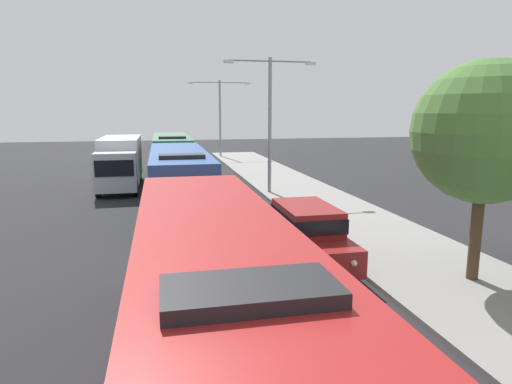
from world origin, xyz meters
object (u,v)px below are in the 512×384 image
roadside_tree (485,133)px  bus_lead (214,298)px  bus_middle (172,155)px  box_truck_oncoming (121,161)px  streetlamp_mid (270,111)px  streetlamp_far (220,110)px  white_suv (307,232)px  bus_second_in_line (179,181)px

roadside_tree → bus_lead: bearing=-157.2°
bus_middle → box_truck_oncoming: (-3.30, -3.43, 0.02)m
bus_lead → streetlamp_mid: 18.80m
streetlamp_mid → roadside_tree: streetlamp_mid is taller
bus_middle → streetlamp_far: (5.40, 13.39, 3.26)m
streetlamp_far → roadside_tree: 35.79m
streetlamp_mid → streetlamp_far: (0.00, 21.24, 0.12)m
streetlamp_mid → streetlamp_far: size_ratio=0.99×
bus_middle → white_suv: bus_middle is taller
box_truck_oncoming → streetlamp_mid: (8.70, -4.42, 3.12)m
bus_second_in_line → white_suv: (3.70, -7.36, -0.66)m
streetlamp_mid → roadside_tree: 14.67m
streetlamp_mid → box_truck_oncoming: bearing=153.1°
bus_middle → roadside_tree: roadside_tree is taller
streetlamp_mid → roadside_tree: (2.36, -14.47, -0.54)m
white_suv → bus_middle: bearing=100.6°
white_suv → streetlamp_far: size_ratio=0.63×
bus_second_in_line → box_truck_oncoming: size_ratio=1.29×
bus_middle → streetlamp_far: streetlamp_far is taller
white_suv → roadside_tree: (4.06, -2.64, 3.26)m
roadside_tree → bus_second_in_line: bearing=127.8°
streetlamp_mid → bus_second_in_line: bearing=-140.4°
bus_middle → bus_lead: bearing=-90.0°
bus_middle → box_truck_oncoming: 4.76m
white_suv → roadside_tree: bearing=-33.0°
box_truck_oncoming → streetlamp_mid: 10.24m
white_suv → roadside_tree: size_ratio=0.79×
box_truck_oncoming → roadside_tree: bearing=-59.6°
bus_second_in_line → streetlamp_far: 26.46m
bus_second_in_line → streetlamp_far: streetlamp_far is taller
bus_lead → streetlamp_far: size_ratio=1.37×
bus_middle → box_truck_oncoming: size_ratio=1.31×
box_truck_oncoming → streetlamp_far: (8.70, 16.82, 3.24)m
streetlamp_far → roadside_tree: size_ratio=1.27×
roadside_tree → bus_middle: bearing=109.2°
bus_second_in_line → bus_middle: bearing=90.0°
bus_middle → streetlamp_far: 14.80m
bus_lead → box_truck_oncoming: size_ratio=1.29×
bus_lead → streetlamp_mid: streetlamp_mid is taller
white_suv → box_truck_oncoming: size_ratio=0.59×
streetlamp_far → box_truck_oncoming: bearing=-117.3°
white_suv → roadside_tree: roadside_tree is taller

